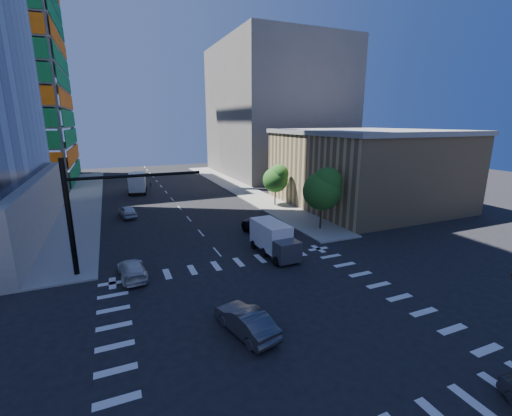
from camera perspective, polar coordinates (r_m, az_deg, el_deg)
ground at (r=21.89m, az=3.10°, el=-17.98°), size 160.00×160.00×0.00m
road_markings at (r=21.89m, az=3.10°, el=-17.97°), size 20.00×20.00×0.01m
sidewalk_ne at (r=61.38m, az=-2.87°, el=3.30°), size 5.00×60.00×0.15m
sidewalk_nw at (r=57.90m, az=-26.76°, el=1.12°), size 5.00×60.00×0.15m
commercial_building at (r=51.35m, az=17.68°, el=6.44°), size 20.50×22.50×10.60m
bg_building_ne at (r=79.84m, az=3.28°, el=15.86°), size 24.00×30.00×28.00m
signal_mast_nw at (r=28.79m, az=-25.91°, el=0.40°), size 10.20×0.40×9.00m
tree_south at (r=37.62m, az=11.19°, el=3.25°), size 4.16×4.16×6.82m
tree_north at (r=48.10m, az=3.42°, el=5.00°), size 3.54×3.52×5.78m
car_nb_far at (r=36.16m, az=1.51°, el=-3.27°), size 3.83×6.20×1.60m
car_sb_near at (r=28.26m, az=-19.94°, el=-9.59°), size 2.19×4.69×1.33m
car_sb_mid at (r=45.79m, az=-20.64°, el=-0.54°), size 2.34×4.48×1.45m
car_sb_cross at (r=20.29m, az=-1.71°, el=-18.31°), size 2.61×4.82×1.51m
box_truck_near at (r=30.59m, az=3.22°, el=-5.68°), size 2.56×5.55×2.86m
box_truck_far at (r=61.25m, az=-19.10°, el=3.86°), size 3.52×6.70×3.36m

